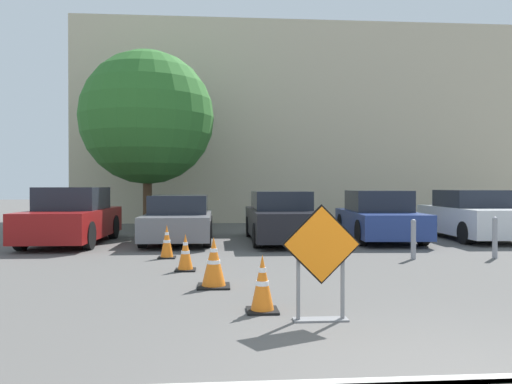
% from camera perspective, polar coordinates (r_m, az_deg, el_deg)
% --- Properties ---
extents(ground_plane, '(96.00, 96.00, 0.00)m').
position_cam_1_polar(ground_plane, '(13.84, 4.26, -5.95)').
color(ground_plane, '#565451').
extents(road_closed_sign, '(0.94, 0.20, 1.38)m').
position_cam_1_polar(road_closed_sign, '(5.97, 7.47, -7.33)').
color(road_closed_sign, black).
rests_on(road_closed_sign, ground_plane).
extents(traffic_cone_nearest, '(0.40, 0.40, 0.73)m').
position_cam_1_polar(traffic_cone_nearest, '(6.43, 0.73, -10.46)').
color(traffic_cone_nearest, black).
rests_on(traffic_cone_nearest, ground_plane).
extents(traffic_cone_second, '(0.51, 0.51, 0.79)m').
position_cam_1_polar(traffic_cone_second, '(7.97, -4.86, -8.05)').
color(traffic_cone_second, black).
rests_on(traffic_cone_second, ground_plane).
extents(traffic_cone_third, '(0.39, 0.39, 0.69)m').
position_cam_1_polar(traffic_cone_third, '(9.57, -8.07, -6.89)').
color(traffic_cone_third, black).
rests_on(traffic_cone_third, ground_plane).
extents(traffic_cone_fourth, '(0.38, 0.38, 0.74)m').
position_cam_1_polar(traffic_cone_fourth, '(11.27, -10.16, -5.62)').
color(traffic_cone_fourth, black).
rests_on(traffic_cone_fourth, ground_plane).
extents(parked_car_nearest, '(1.93, 4.38, 1.57)m').
position_cam_1_polar(parked_car_nearest, '(14.72, -20.27, -2.77)').
color(parked_car_nearest, maroon).
rests_on(parked_car_nearest, ground_plane).
extents(parked_car_second, '(1.86, 4.07, 1.33)m').
position_cam_1_polar(parked_car_second, '(14.38, -8.80, -3.19)').
color(parked_car_second, slate).
rests_on(parked_car_second, ground_plane).
extents(parked_car_third, '(1.83, 4.68, 1.45)m').
position_cam_1_polar(parked_car_third, '(14.42, 2.86, -2.99)').
color(parked_car_third, black).
rests_on(parked_car_third, ground_plane).
extents(parked_car_fourth, '(2.10, 4.43, 1.46)m').
position_cam_1_polar(parked_car_fourth, '(15.17, 13.83, -2.81)').
color(parked_car_fourth, navy).
rests_on(parked_car_fourth, ground_plane).
extents(parked_car_fifth, '(1.98, 4.23, 1.48)m').
position_cam_1_polar(parked_car_fifth, '(16.39, 23.49, -2.55)').
color(parked_car_fifth, silver).
rests_on(parked_car_fifth, ground_plane).
extents(bollard_nearest, '(0.12, 0.12, 0.88)m').
position_cam_1_polar(bollard_nearest, '(11.44, 17.55, -5.03)').
color(bollard_nearest, gray).
rests_on(bollard_nearest, ground_plane).
extents(bollard_second, '(0.12, 0.12, 0.92)m').
position_cam_1_polar(bollard_second, '(12.25, 25.64, -4.59)').
color(bollard_second, gray).
rests_on(bollard_second, ground_plane).
extents(building_facade_backdrop, '(20.99, 5.00, 8.86)m').
position_cam_1_polar(building_facade_backdrop, '(24.54, 5.63, 7.30)').
color(building_facade_backdrop, beige).
rests_on(building_facade_backdrop, ground_plane).
extents(street_tree_behind_lot, '(4.77, 4.77, 6.44)m').
position_cam_1_polar(street_tree_behind_lot, '(18.48, -12.33, 8.28)').
color(street_tree_behind_lot, '#513823').
rests_on(street_tree_behind_lot, ground_plane).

